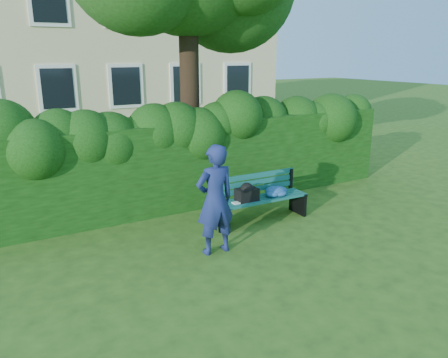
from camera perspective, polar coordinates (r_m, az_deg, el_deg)
ground at (r=7.77m, az=2.21°, el=-7.82°), size 80.00×80.00×0.00m
hedge at (r=9.32m, az=-4.89°, el=2.06°), size 10.00×1.00×1.80m
park_bench at (r=8.48m, az=4.91°, el=-2.16°), size 1.86×0.59×0.89m
man_reading at (r=6.95m, az=-1.18°, el=-2.74°), size 0.67×0.44×1.81m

